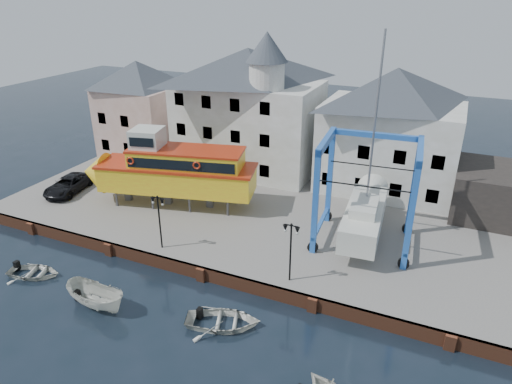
% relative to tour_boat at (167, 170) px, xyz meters
% --- Properties ---
extents(ground, '(140.00, 140.00, 0.00)m').
position_rel_tour_boat_xyz_m(ground, '(7.74, -7.72, -4.18)').
color(ground, '#16222D').
rests_on(ground, ground).
extents(hardstanding, '(44.00, 22.00, 1.00)m').
position_rel_tour_boat_xyz_m(hardstanding, '(7.74, 3.28, -3.68)').
color(hardstanding, slate).
rests_on(hardstanding, ground).
extents(quay_wall, '(44.00, 0.47, 1.00)m').
position_rel_tour_boat_xyz_m(quay_wall, '(7.74, -7.61, -3.68)').
color(quay_wall, brown).
rests_on(quay_wall, ground).
extents(building_pink, '(8.00, 7.00, 10.30)m').
position_rel_tour_boat_xyz_m(building_pink, '(-10.26, 10.28, 1.97)').
color(building_pink, tan).
rests_on(building_pink, hardstanding).
extents(building_white_main, '(14.00, 8.30, 14.00)m').
position_rel_tour_boat_xyz_m(building_white_main, '(2.87, 10.68, 3.16)').
color(building_white_main, '#B9BAAB').
rests_on(building_white_main, hardstanding).
extents(building_white_right, '(12.00, 8.00, 11.20)m').
position_rel_tour_boat_xyz_m(building_white_right, '(16.74, 11.28, 2.42)').
color(building_white_right, '#B9BAAB').
rests_on(building_white_right, hardstanding).
extents(shed_dark, '(8.00, 7.00, 4.00)m').
position_rel_tour_boat_xyz_m(shed_dark, '(26.74, 9.28, -1.18)').
color(shed_dark, black).
rests_on(shed_dark, hardstanding).
extents(lamp_post_left, '(1.12, 0.32, 4.20)m').
position_rel_tour_boat_xyz_m(lamp_post_left, '(3.74, -6.52, -0.01)').
color(lamp_post_left, black).
rests_on(lamp_post_left, hardstanding).
extents(lamp_post_right, '(1.12, 0.32, 4.20)m').
position_rel_tour_boat_xyz_m(lamp_post_right, '(13.74, -6.52, -0.01)').
color(lamp_post_right, black).
rests_on(lamp_post_right, hardstanding).
extents(tour_boat, '(15.93, 7.21, 6.75)m').
position_rel_tour_boat_xyz_m(tour_boat, '(0.00, 0.00, 0.00)').
color(tour_boat, '#59595E').
rests_on(tour_boat, hardstanding).
extents(travel_lift, '(7.49, 10.21, 15.16)m').
position_rel_tour_boat_xyz_m(travel_lift, '(16.92, 1.16, -0.66)').
color(travel_lift, '#2457B4').
rests_on(travel_lift, hardstanding).
extents(van, '(3.36, 5.64, 1.47)m').
position_rel_tour_boat_xyz_m(van, '(-9.88, -1.84, -2.45)').
color(van, black).
rests_on(van, hardstanding).
extents(motorboat_a, '(4.70, 2.11, 1.77)m').
position_rel_tour_boat_xyz_m(motorboat_a, '(3.15, -12.89, -4.18)').
color(motorboat_a, silver).
rests_on(motorboat_a, ground).
extents(motorboat_b, '(5.30, 4.54, 0.93)m').
position_rel_tour_boat_xyz_m(motorboat_b, '(11.26, -11.19, -4.18)').
color(motorboat_b, silver).
rests_on(motorboat_b, ground).
extents(motorboat_d, '(4.26, 3.57, 0.76)m').
position_rel_tour_boat_xyz_m(motorboat_d, '(-3.30, -12.03, -4.18)').
color(motorboat_d, silver).
rests_on(motorboat_d, ground).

